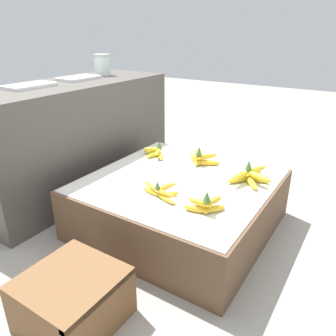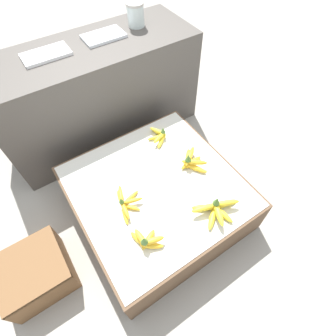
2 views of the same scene
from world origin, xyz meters
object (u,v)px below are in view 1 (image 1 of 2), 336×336
at_px(banana_bunch_middle_midleft, 201,158).
at_px(banana_bunch_front_left, 206,205).
at_px(banana_bunch_front_midleft, 250,176).
at_px(foam_tray_white, 30,86).
at_px(glass_jar, 102,65).
at_px(wooden_crate, 73,299).
at_px(banana_bunch_middle_left, 161,191).
at_px(banana_bunch_back_midleft, 156,152).

bearing_deg(banana_bunch_middle_midleft, banana_bunch_front_left, -150.34).
height_order(banana_bunch_front_left, banana_bunch_front_midleft, banana_bunch_front_midleft).
xyz_separation_m(banana_bunch_middle_midleft, foam_tray_white, (-0.43, 0.86, 0.39)).
bearing_deg(glass_jar, banana_bunch_front_left, -119.37).
bearing_deg(banana_bunch_front_midleft, banana_bunch_front_left, 171.72).
bearing_deg(foam_tray_white, wooden_crate, -123.13).
bearing_deg(banana_bunch_middle_left, foam_tray_white, 88.87).
bearing_deg(banana_bunch_front_left, banana_bunch_middle_left, 85.66).
xyz_separation_m(banana_bunch_middle_midleft, banana_bunch_back_midleft, (-0.04, 0.28, -0.01)).
distance_m(banana_bunch_front_left, banana_bunch_middle_midleft, 0.54).
xyz_separation_m(banana_bunch_front_left, banana_bunch_front_midleft, (0.39, -0.06, 0.00)).
height_order(wooden_crate, banana_bunch_front_left, banana_bunch_front_left).
distance_m(banana_bunch_middle_left, glass_jar, 1.20).
bearing_deg(glass_jar, foam_tray_white, -177.70).
bearing_deg(wooden_crate, banana_bunch_middle_left, -0.73).
height_order(banana_bunch_middle_left, banana_bunch_middle_midleft, banana_bunch_middle_midleft).
distance_m(wooden_crate, banana_bunch_middle_left, 0.59).
height_order(wooden_crate, foam_tray_white, foam_tray_white).
xyz_separation_m(banana_bunch_front_left, banana_bunch_back_midleft, (0.43, 0.55, -0.01)).
height_order(banana_bunch_front_midleft, banana_bunch_middle_left, banana_bunch_front_midleft).
bearing_deg(banana_bunch_middle_left, banana_bunch_front_left, -94.34).
bearing_deg(banana_bunch_front_left, banana_bunch_front_midleft, -8.28).
xyz_separation_m(banana_bunch_front_midleft, banana_bunch_middle_midleft, (0.08, 0.32, 0.00)).
xyz_separation_m(wooden_crate, banana_bunch_back_midleft, (0.97, 0.30, 0.20)).
distance_m(banana_bunch_front_left, glass_jar, 1.40).
relative_size(wooden_crate, banana_bunch_middle_left, 1.46).
xyz_separation_m(banana_bunch_front_left, glass_jar, (0.65, 1.15, 0.46)).
xyz_separation_m(banana_bunch_front_left, banana_bunch_middle_left, (0.02, 0.24, -0.01)).
height_order(banana_bunch_middle_left, foam_tray_white, foam_tray_white).
relative_size(banana_bunch_front_left, banana_bunch_middle_midleft, 0.74).
relative_size(banana_bunch_front_left, foam_tray_white, 0.61).
bearing_deg(foam_tray_white, banana_bunch_middle_midleft, -63.15).
bearing_deg(banana_bunch_front_midleft, wooden_crate, 161.85).
height_order(wooden_crate, banana_bunch_front_midleft, banana_bunch_front_midleft).
bearing_deg(banana_bunch_front_midleft, glass_jar, 77.85).
distance_m(banana_bunch_middle_left, banana_bunch_middle_midleft, 0.45).
height_order(banana_bunch_front_midleft, banana_bunch_back_midleft, banana_bunch_front_midleft).
height_order(banana_bunch_middle_left, banana_bunch_back_midleft, banana_bunch_back_midleft).
bearing_deg(banana_bunch_back_midleft, glass_jar, 69.79).
bearing_deg(banana_bunch_middle_midleft, wooden_crate, -178.82).
xyz_separation_m(banana_bunch_middle_left, banana_bunch_middle_midleft, (0.45, 0.03, 0.01)).
distance_m(banana_bunch_middle_left, banana_bunch_back_midleft, 0.51).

